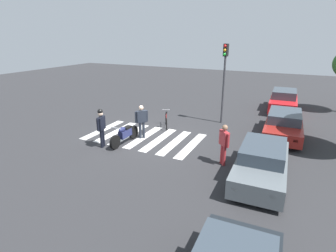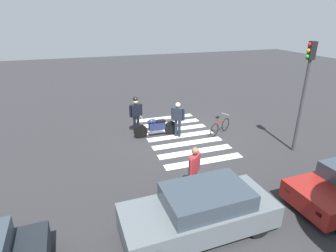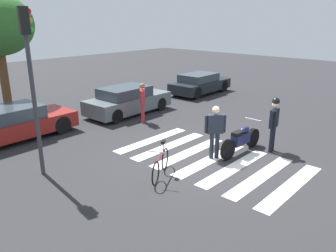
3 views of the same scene
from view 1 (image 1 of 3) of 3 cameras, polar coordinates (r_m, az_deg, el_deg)
The scene contains 11 objects.
ground_plane at distance 14.32m, azimuth -5.13°, elevation -2.32°, with size 60.00×60.00×0.00m, color #2B2B2D.
police_motorcycle at distance 13.44m, azimuth -9.23°, elevation -1.79°, with size 2.23×0.62×1.06m.
leaning_bicycle at distance 15.67m, azimuth -0.38°, elevation 1.11°, with size 1.51×0.84×1.00m.
officer_on_foot at distance 13.03m, azimuth -14.04°, elevation 0.24°, with size 0.69×0.31×1.90m.
officer_by_motorcycle at distance 13.84m, azimuth -5.65°, elevation 1.39°, with size 0.55×0.48×1.76m.
pedestrian_bystander at distance 11.17m, azimuth 11.83°, elevation -3.36°, with size 0.53×0.51×1.74m.
crosswalk_stripes at distance 14.32m, azimuth -5.13°, elevation -2.30°, with size 3.45×5.85×0.01m.
car_red_convertible at distance 20.85m, azimuth 23.39°, elevation 4.94°, with size 4.31×1.87×1.45m.
car_maroon_wagon at distance 15.60m, azimuth 23.44°, elevation 0.38°, with size 4.57×1.93×1.27m.
car_grey_coupe at distance 10.64m, azimuth 19.33°, elevation -7.41°, with size 4.30×1.86×1.32m.
traffic_light_pole at distance 16.21m, azimuth 11.91°, elevation 11.23°, with size 0.35×0.29×4.68m.
Camera 1 is at (11.43, 6.92, 5.15)m, focal length 28.61 mm.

